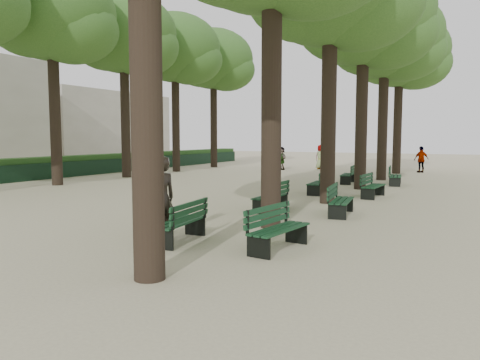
% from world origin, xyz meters
% --- Properties ---
extents(ground, '(120.00, 120.00, 0.00)m').
position_xyz_m(ground, '(0.00, 0.00, 0.00)').
color(ground, '#BFB490').
rests_on(ground, ground).
extents(tree_central_3, '(6.00, 6.00, 9.95)m').
position_xyz_m(tree_central_3, '(1.50, 13.00, 7.65)').
color(tree_central_3, '#33261C').
rests_on(tree_central_3, ground).
extents(tree_central_4, '(6.00, 6.00, 9.95)m').
position_xyz_m(tree_central_4, '(1.50, 18.00, 7.65)').
color(tree_central_4, '#33261C').
rests_on(tree_central_4, ground).
extents(tree_central_5, '(6.00, 6.00, 9.95)m').
position_xyz_m(tree_central_5, '(1.50, 23.00, 7.65)').
color(tree_central_5, '#33261C').
rests_on(tree_central_5, ground).
extents(tree_far_2, '(6.00, 6.00, 10.45)m').
position_xyz_m(tree_far_2, '(-12.00, 8.00, 8.14)').
color(tree_far_2, '#33261C').
rests_on(tree_far_2, ground).
extents(tree_far_3, '(6.00, 6.00, 10.45)m').
position_xyz_m(tree_far_3, '(-12.00, 13.00, 8.14)').
color(tree_far_3, '#33261C').
rests_on(tree_far_3, ground).
extents(tree_far_4, '(6.00, 6.00, 10.45)m').
position_xyz_m(tree_far_4, '(-12.00, 18.00, 8.14)').
color(tree_far_4, '#33261C').
rests_on(tree_far_4, ground).
extents(tree_far_5, '(6.00, 6.00, 10.45)m').
position_xyz_m(tree_far_5, '(-12.00, 23.00, 8.14)').
color(tree_far_5, '#33261C').
rests_on(tree_far_5, ground).
extents(bench_left_0, '(0.78, 1.85, 0.92)m').
position_xyz_m(bench_left_0, '(0.37, 0.50, 0.27)').
color(bench_left_0, black).
rests_on(bench_left_0, ground).
extents(bench_left_1, '(0.59, 1.81, 0.92)m').
position_xyz_m(bench_left_1, '(0.37, 5.58, 0.27)').
color(bench_left_1, black).
rests_on(bench_left_1, ground).
extents(bench_left_2, '(0.71, 1.84, 0.92)m').
position_xyz_m(bench_left_2, '(0.37, 10.44, 0.27)').
color(bench_left_2, black).
rests_on(bench_left_2, ground).
extents(bench_left_3, '(0.78, 1.86, 0.92)m').
position_xyz_m(bench_left_3, '(0.37, 15.23, 0.27)').
color(bench_left_3, black).
rests_on(bench_left_3, ground).
extents(bench_right_0, '(0.79, 1.86, 0.92)m').
position_xyz_m(bench_right_0, '(2.63, 0.82, 0.27)').
color(bench_right_0, black).
rests_on(bench_right_0, ground).
extents(bench_right_1, '(0.79, 1.86, 0.92)m').
position_xyz_m(bench_right_1, '(2.63, 5.67, 0.27)').
color(bench_right_1, black).
rests_on(bench_right_1, ground).
extents(bench_right_2, '(0.66, 1.83, 0.92)m').
position_xyz_m(bench_right_2, '(2.63, 10.29, 0.27)').
color(bench_right_2, black).
rests_on(bench_right_2, ground).
extents(bench_right_3, '(0.80, 1.86, 0.92)m').
position_xyz_m(bench_right_3, '(2.63, 15.49, 0.27)').
color(bench_right_3, black).
rests_on(bench_right_3, ground).
extents(man_with_map, '(0.77, 0.86, 1.92)m').
position_xyz_m(man_with_map, '(-0.12, 0.50, 0.96)').
color(man_with_map, black).
rests_on(man_with_map, ground).
extents(pedestrian_d, '(0.92, 0.56, 1.76)m').
position_xyz_m(pedestrian_d, '(-4.04, 24.69, 0.88)').
color(pedestrian_d, '#262628').
rests_on(pedestrian_d, ground).
extents(pedestrian_e, '(1.39, 1.19, 1.63)m').
position_xyz_m(pedestrian_e, '(-6.31, 22.77, 0.81)').
color(pedestrian_e, '#262628').
rests_on(pedestrian_e, ground).
extents(pedestrian_c, '(1.01, 0.89, 1.72)m').
position_xyz_m(pedestrian_c, '(2.83, 24.48, 0.86)').
color(pedestrian_c, '#262628').
rests_on(pedestrian_c, ground).
extents(fence, '(0.08, 42.00, 0.90)m').
position_xyz_m(fence, '(-15.00, 11.00, 0.45)').
color(fence, black).
rests_on(fence, ground).
extents(hedge, '(1.20, 42.00, 1.20)m').
position_xyz_m(hedge, '(-15.70, 11.00, 0.60)').
color(hedge, '#204A19').
rests_on(hedge, ground).
extents(building_far, '(12.00, 16.00, 7.00)m').
position_xyz_m(building_far, '(-33.00, 30.00, 3.50)').
color(building_far, '#B7B2A3').
rests_on(building_far, ground).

